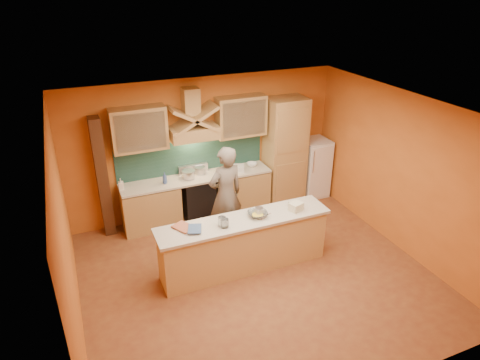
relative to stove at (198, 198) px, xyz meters
name	(u,v)px	position (x,y,z in m)	size (l,w,h in m)	color
floor	(257,276)	(0.30, -2.20, -0.45)	(5.50, 5.00, 0.01)	brown
ceiling	(260,112)	(0.30, -2.20, 2.35)	(5.50, 5.00, 0.01)	white
wall_back	(205,147)	(0.30, 0.30, 0.95)	(5.50, 0.02, 2.80)	#C96C27
wall_front	(361,308)	(0.30, -4.70, 0.95)	(5.50, 0.02, 2.80)	#C96C27
wall_left	(66,241)	(-2.45, -2.20, 0.95)	(0.02, 5.00, 2.80)	#C96C27
wall_right	(401,172)	(3.05, -2.20, 0.95)	(0.02, 5.00, 2.80)	#C96C27
base_cabinet_left	(151,208)	(-0.95, 0.00, -0.02)	(1.10, 0.60, 0.86)	tan
base_cabinet_right	(241,190)	(0.95, 0.00, -0.02)	(1.10, 0.60, 0.86)	tan
counter_top	(197,178)	(0.00, 0.00, 0.45)	(3.00, 0.62, 0.04)	beige
stove	(198,198)	(0.00, 0.00, 0.00)	(0.60, 0.58, 0.90)	black
backsplash	(192,156)	(0.00, 0.28, 0.80)	(3.00, 0.03, 0.70)	#1B3C36
range_hood	(194,133)	(0.00, 0.05, 1.37)	(0.92, 0.50, 0.24)	tan
hood_chimney	(191,101)	(0.00, 0.15, 1.95)	(0.30, 0.30, 0.50)	tan
upper_cabinet_left	(139,129)	(-1.00, 0.12, 1.55)	(1.00, 0.35, 0.80)	tan
upper_cabinet_right	(241,116)	(1.00, 0.12, 1.55)	(1.00, 0.35, 0.80)	tan
pantry_column	(285,152)	(1.95, 0.00, 0.70)	(0.80, 0.60, 2.30)	tan
fridge	(313,168)	(2.70, 0.00, 0.20)	(0.58, 0.60, 1.30)	white
trim_column_left	(102,178)	(-1.75, 0.15, 0.70)	(0.20, 0.30, 2.30)	#472816
island_body	(244,245)	(0.20, -1.90, -0.01)	(2.80, 0.55, 0.88)	#D8B26E
island_top	(244,221)	(0.20, -1.90, 0.47)	(2.90, 0.62, 0.05)	beige
person	(226,195)	(0.25, -0.95, 0.48)	(0.67, 0.44, 1.85)	#70665B
pot_large	(189,175)	(-0.17, -0.01, 0.54)	(0.22, 0.22, 0.17)	silver
pot_small	(200,171)	(0.10, 0.10, 0.52)	(0.20, 0.20, 0.15)	#AEAFB5
soap_bottle_a	(121,184)	(-1.45, 0.02, 0.58)	(0.10, 0.10, 0.21)	white
soap_bottle_b	(165,178)	(-0.65, -0.05, 0.58)	(0.09, 0.09, 0.23)	#365195
bowl_back	(252,165)	(1.22, 0.05, 0.50)	(0.22, 0.22, 0.07)	silver
dish_rack	(237,168)	(0.84, -0.03, 0.52)	(0.29, 0.23, 0.11)	silver
book_lower	(178,230)	(-0.88, -1.83, 0.51)	(0.24, 0.32, 0.03)	#B05C3F
book_upper	(188,229)	(-0.73, -1.88, 0.53)	(0.21, 0.28, 0.02)	#3D5887
jar_large	(222,222)	(-0.20, -1.96, 0.58)	(0.13, 0.13, 0.16)	silver
jar_small	(225,223)	(-0.17, -2.00, 0.57)	(0.12, 0.12, 0.14)	silver
kitchen_scale	(259,211)	(0.49, -1.85, 0.55)	(0.12, 0.12, 0.10)	silver
mixing_bowl	(258,214)	(0.44, -1.90, 0.53)	(0.32, 0.32, 0.08)	silver
cloth	(262,214)	(0.53, -1.87, 0.50)	(0.26, 0.20, 0.02)	beige
grocery_bag_a	(296,207)	(1.12, -1.96, 0.56)	(0.21, 0.17, 0.14)	beige
grocery_bag_b	(294,204)	(1.15, -1.86, 0.55)	(0.17, 0.13, 0.10)	beige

